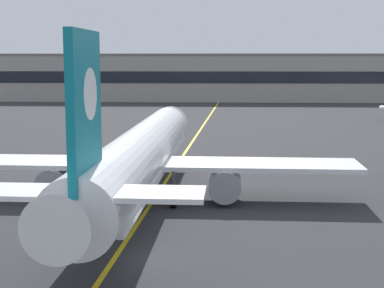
% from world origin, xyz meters
% --- Properties ---
extents(ground_plane, '(400.00, 400.00, 0.00)m').
position_xyz_m(ground_plane, '(0.00, 0.00, 0.00)').
color(ground_plane, '#2D2D30').
extents(taxiway_centreline, '(9.21, 179.79, 0.01)m').
position_xyz_m(taxiway_centreline, '(0.00, 30.00, 0.00)').
color(taxiway_centreline, yellow).
rests_on(taxiway_centreline, ground).
extents(airliner_foreground, '(32.11, 41.47, 11.65)m').
position_xyz_m(airliner_foreground, '(-1.74, 12.72, 3.37)').
color(airliner_foreground, white).
rests_on(airliner_foreground, ground).
extents(terminal_building, '(118.61, 12.40, 11.66)m').
position_xyz_m(terminal_building, '(5.53, 116.93, 5.84)').
color(terminal_building, '#9E998E').
rests_on(terminal_building, ground).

